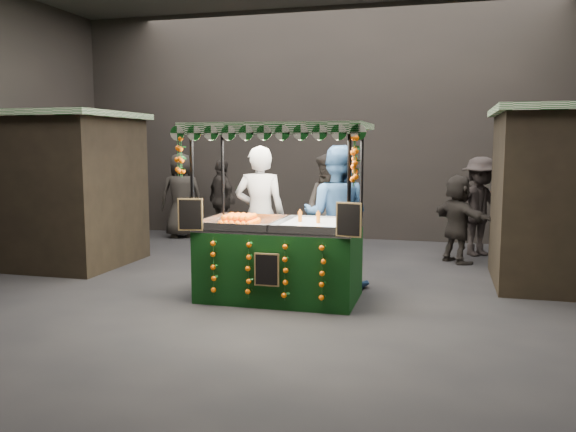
# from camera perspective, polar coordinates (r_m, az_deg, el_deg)

# --- Properties ---
(ground) EXTENTS (12.00, 12.00, 0.00)m
(ground) POSITION_cam_1_polar(r_m,az_deg,el_deg) (8.28, -1.27, -7.41)
(ground) COLOR black
(ground) RESTS_ON ground
(market_hall) EXTENTS (12.10, 10.10, 5.05)m
(market_hall) POSITION_cam_1_polar(r_m,az_deg,el_deg) (8.13, -1.33, 16.34)
(market_hall) COLOR black
(market_hall) RESTS_ON ground
(neighbour_stall_left) EXTENTS (3.00, 2.20, 2.60)m
(neighbour_stall_left) POSITION_cam_1_polar(r_m,az_deg,el_deg) (10.97, -22.39, 2.53)
(neighbour_stall_left) COLOR black
(neighbour_stall_left) RESTS_ON ground
(juice_stall) EXTENTS (2.40, 1.41, 2.33)m
(juice_stall) POSITION_cam_1_polar(r_m,az_deg,el_deg) (7.78, -0.80, -2.92)
(juice_stall) COLOR black
(juice_stall) RESTS_ON ground
(vendor_grey) EXTENTS (0.81, 0.60, 2.04)m
(vendor_grey) POSITION_cam_1_polar(r_m,az_deg,el_deg) (8.69, -2.74, 0.11)
(vendor_grey) COLOR gray
(vendor_grey) RESTS_ON ground
(vendor_blue) EXTENTS (1.02, 0.81, 2.05)m
(vendor_blue) POSITION_cam_1_polar(r_m,az_deg,el_deg) (8.48, 4.71, -0.06)
(vendor_blue) COLOR navy
(vendor_blue) RESTS_ON ground
(shopper_0) EXTENTS (0.78, 0.71, 1.80)m
(shopper_0) POSITION_cam_1_polar(r_m,az_deg,el_deg) (12.36, -16.89, 1.29)
(shopper_0) COLOR #2A2422
(shopper_0) RESTS_ON ground
(shopper_1) EXTENTS (1.14, 1.04, 1.91)m
(shopper_1) POSITION_cam_1_polar(r_m,az_deg,el_deg) (9.79, 4.08, 0.47)
(shopper_1) COLOR #2D2825
(shopper_1) RESTS_ON ground
(shopper_2) EXTENTS (1.06, 0.98, 1.74)m
(shopper_2) POSITION_cam_1_polar(r_m,az_deg,el_deg) (12.67, -6.42, 1.56)
(shopper_2) COLOR black
(shopper_2) RESTS_ON ground
(shopper_3) EXTENTS (1.35, 1.26, 1.84)m
(shopper_3) POSITION_cam_1_polar(r_m,az_deg,el_deg) (11.40, 18.16, 0.88)
(shopper_3) COLOR black
(shopper_3) RESTS_ON ground
(shopper_4) EXTENTS (1.07, 0.89, 1.88)m
(shopper_4) POSITION_cam_1_polar(r_m,az_deg,el_deg) (13.19, -10.33, 1.99)
(shopper_4) COLOR black
(shopper_4) RESTS_ON ground
(shopper_5) EXTENTS (1.24, 1.40, 1.54)m
(shopper_5) POSITION_cam_1_polar(r_m,az_deg,el_deg) (10.61, 16.18, -0.28)
(shopper_5) COLOR black
(shopper_5) RESTS_ON ground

